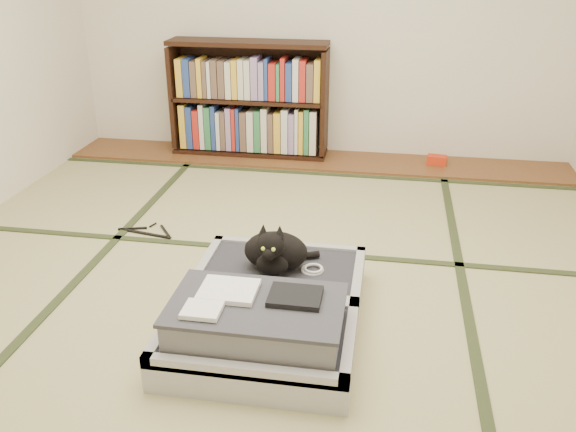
# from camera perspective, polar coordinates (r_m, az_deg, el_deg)

# --- Properties ---
(floor) EXTENTS (4.50, 4.50, 0.00)m
(floor) POSITION_cam_1_polar(r_m,az_deg,el_deg) (3.17, -1.96, -6.64)
(floor) COLOR tan
(floor) RESTS_ON ground
(wood_strip) EXTENTS (4.00, 0.50, 0.02)m
(wood_strip) POSITION_cam_1_polar(r_m,az_deg,el_deg) (4.97, 2.64, 5.27)
(wood_strip) COLOR brown
(wood_strip) RESTS_ON ground
(red_item) EXTENTS (0.16, 0.11, 0.07)m
(red_item) POSITION_cam_1_polar(r_m,az_deg,el_deg) (4.97, 13.75, 5.12)
(red_item) COLOR red
(red_item) RESTS_ON wood_strip
(tatami_borders) EXTENTS (4.00, 4.50, 0.01)m
(tatami_borders) POSITION_cam_1_polar(r_m,az_deg,el_deg) (3.60, -0.40, -2.58)
(tatami_borders) COLOR #2D381E
(tatami_borders) RESTS_ON ground
(bookcase) EXTENTS (1.26, 0.29, 0.92)m
(bookcase) POSITION_cam_1_polar(r_m,az_deg,el_deg) (5.01, -3.66, 10.66)
(bookcase) COLOR black
(bookcase) RESTS_ON wood_strip
(suitcase) EXTENTS (0.81, 1.08, 0.32)m
(suitcase) POSITION_cam_1_polar(r_m,az_deg,el_deg) (2.77, -1.93, -8.89)
(suitcase) COLOR #B2B2B7
(suitcase) RESTS_ON floor
(cat) EXTENTS (0.36, 0.36, 0.29)m
(cat) POSITION_cam_1_polar(r_m,az_deg,el_deg) (2.95, -1.22, -3.36)
(cat) COLOR black
(cat) RESTS_ON suitcase
(cable_coil) EXTENTS (0.11, 0.11, 0.03)m
(cable_coil) POSITION_cam_1_polar(r_m,az_deg,el_deg) (2.99, 2.32, -5.01)
(cable_coil) COLOR white
(cable_coil) RESTS_ON suitcase
(hanger) EXTENTS (0.37, 0.20, 0.01)m
(hanger) POSITION_cam_1_polar(r_m,az_deg,el_deg) (3.83, -13.03, -1.41)
(hanger) COLOR black
(hanger) RESTS_ON floor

